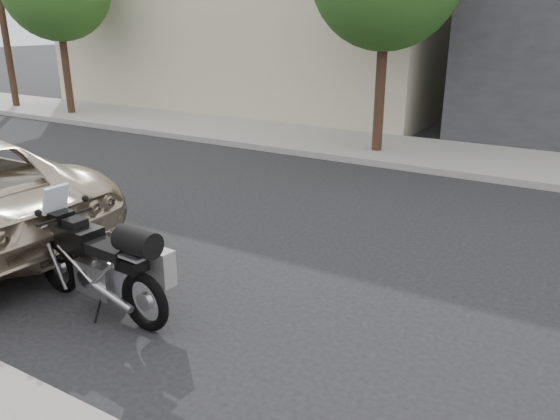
% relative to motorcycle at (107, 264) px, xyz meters
% --- Properties ---
extents(ground, '(120.00, 120.00, 0.00)m').
position_rel_motorcycle_xyz_m(ground, '(-1.85, -2.64, -0.60)').
color(ground, black).
rests_on(ground, ground).
extents(far_sidewalk, '(44.00, 3.00, 0.15)m').
position_rel_motorcycle_xyz_m(far_sidewalk, '(-1.85, -9.14, -0.53)').
color(far_sidewalk, gray).
rests_on(far_sidewalk, ground).
extents(utility_pole, '(0.24, 0.24, 6.70)m').
position_rel_motorcycle_xyz_m(utility_pole, '(14.15, -8.64, 2.90)').
color(utility_pole, '#362318').
rests_on(utility_pole, far_sidewalk).
extents(motorcycle, '(2.20, 0.71, 1.39)m').
position_rel_motorcycle_xyz_m(motorcycle, '(0.00, 0.00, 0.00)').
color(motorcycle, black).
rests_on(motorcycle, ground).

